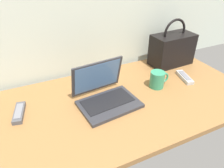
% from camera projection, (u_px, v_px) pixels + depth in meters
% --- Properties ---
extents(desk, '(1.60, 0.76, 0.03)m').
position_uv_depth(desk, '(116.00, 103.00, 1.17)').
color(desk, olive).
rests_on(desk, ground).
extents(laptop, '(0.33, 0.30, 0.21)m').
position_uv_depth(laptop, '(105.00, 94.00, 1.14)').
color(laptop, '#2D2D33').
rests_on(laptop, desk).
extents(coffee_mug, '(0.13, 0.09, 0.10)m').
position_uv_depth(coffee_mug, '(158.00, 79.00, 1.26)').
color(coffee_mug, '#338C66').
rests_on(coffee_mug, desk).
extents(remote_control_near, '(0.08, 0.17, 0.02)m').
position_uv_depth(remote_control_near, '(19.00, 113.00, 1.06)').
color(remote_control_near, '#4C4C51').
rests_on(remote_control_near, desk).
extents(remote_control_far, '(0.08, 0.17, 0.02)m').
position_uv_depth(remote_control_far, '(185.00, 77.00, 1.36)').
color(remote_control_far, '#B7B7B7').
rests_on(remote_control_far, desk).
extents(handbag, '(0.31, 0.17, 0.33)m').
position_uv_depth(handbag, '(172.00, 49.00, 1.49)').
color(handbag, black).
rests_on(handbag, desk).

